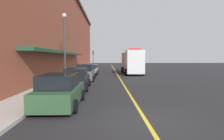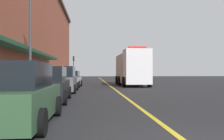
{
  "view_description": "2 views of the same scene",
  "coord_description": "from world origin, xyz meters",
  "px_view_note": "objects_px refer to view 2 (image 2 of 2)",
  "views": [
    {
      "loc": [
        -1.56,
        -7.01,
        2.53
      ],
      "look_at": [
        -0.9,
        16.88,
        0.9
      ],
      "focal_mm": 29.03,
      "sensor_mm": 36.0,
      "label": 1
    },
    {
      "loc": [
        -1.92,
        -4.39,
        1.43
      ],
      "look_at": [
        0.78,
        27.77,
        1.72
      ],
      "focal_mm": 39.1,
      "sensor_mm": 36.0,
      "label": 2
    }
  ],
  "objects_px": {
    "box_truck": "(132,68)",
    "parking_meter_0": "(57,76)",
    "street_lamp_left": "(30,27)",
    "parked_car_1": "(48,85)",
    "parked_car_3": "(70,79)",
    "parked_car_2": "(63,80)",
    "parking_meter_1": "(35,78)",
    "parked_car_0": "(14,96)",
    "traffic_light_near": "(74,63)"
  },
  "relations": [
    {
      "from": "parked_car_1",
      "to": "street_lamp_left",
      "type": "xyz_separation_m",
      "value": [
        -1.93,
        4.49,
        3.61
      ]
    },
    {
      "from": "street_lamp_left",
      "to": "parked_car_2",
      "type": "bearing_deg",
      "value": 33.68
    },
    {
      "from": "parked_car_2",
      "to": "parking_meter_0",
      "type": "height_order",
      "value": "parked_car_2"
    },
    {
      "from": "parked_car_3",
      "to": "box_truck",
      "type": "distance_m",
      "value": 6.65
    },
    {
      "from": "parking_meter_1",
      "to": "parked_car_1",
      "type": "bearing_deg",
      "value": -67.07
    },
    {
      "from": "parked_car_3",
      "to": "parked_car_2",
      "type": "bearing_deg",
      "value": -177.98
    },
    {
      "from": "parked_car_0",
      "to": "parked_car_3",
      "type": "distance_m",
      "value": 16.92
    },
    {
      "from": "parking_meter_0",
      "to": "parking_meter_1",
      "type": "height_order",
      "value": "same"
    },
    {
      "from": "parking_meter_1",
      "to": "traffic_light_near",
      "type": "xyz_separation_m",
      "value": [
        0.06,
        31.22,
        2.1
      ]
    },
    {
      "from": "parked_car_2",
      "to": "box_truck",
      "type": "relative_size",
      "value": 0.6
    },
    {
      "from": "parked_car_2",
      "to": "street_lamp_left",
      "type": "distance_m",
      "value": 4.27
    },
    {
      "from": "parked_car_0",
      "to": "traffic_light_near",
      "type": "xyz_separation_m",
      "value": [
        -1.3,
        39.58,
        2.36
      ]
    },
    {
      "from": "parked_car_1",
      "to": "parked_car_3",
      "type": "xyz_separation_m",
      "value": [
        0.06,
        11.69,
        -0.06
      ]
    },
    {
      "from": "parked_car_0",
      "to": "box_truck",
      "type": "xyz_separation_m",
      "value": [
        6.3,
        18.83,
        1.03
      ]
    },
    {
      "from": "box_truck",
      "to": "parking_meter_0",
      "type": "relative_size",
      "value": 6.03
    },
    {
      "from": "parked_car_0",
      "to": "parked_car_2",
      "type": "xyz_separation_m",
      "value": [
        0.02,
        11.04,
        0.06
      ]
    },
    {
      "from": "parked_car_1",
      "to": "parked_car_2",
      "type": "distance_m",
      "value": 5.81
    },
    {
      "from": "parked_car_2",
      "to": "traffic_light_near",
      "type": "relative_size",
      "value": 1.13
    },
    {
      "from": "parked_car_1",
      "to": "parking_meter_1",
      "type": "xyz_separation_m",
      "value": [
        -1.33,
        3.13,
        0.27
      ]
    },
    {
      "from": "parked_car_1",
      "to": "parking_meter_1",
      "type": "height_order",
      "value": "parked_car_1"
    },
    {
      "from": "box_truck",
      "to": "parking_meter_1",
      "type": "xyz_separation_m",
      "value": [
        -7.66,
        -10.47,
        -0.76
      ]
    },
    {
      "from": "parked_car_2",
      "to": "parking_meter_0",
      "type": "xyz_separation_m",
      "value": [
        -1.38,
        7.07,
        0.21
      ]
    },
    {
      "from": "parked_car_3",
      "to": "parking_meter_1",
      "type": "bearing_deg",
      "value": 172.89
    },
    {
      "from": "parked_car_1",
      "to": "street_lamp_left",
      "type": "distance_m",
      "value": 6.07
    },
    {
      "from": "parking_meter_0",
      "to": "street_lamp_left",
      "type": "bearing_deg",
      "value": -94.09
    },
    {
      "from": "parked_car_2",
      "to": "parked_car_3",
      "type": "xyz_separation_m",
      "value": [
        0.01,
        5.88,
        -0.12
      ]
    },
    {
      "from": "parking_meter_0",
      "to": "parked_car_1",
      "type": "bearing_deg",
      "value": -84.12
    },
    {
      "from": "box_truck",
      "to": "parking_meter_1",
      "type": "bearing_deg",
      "value": -37.09
    },
    {
      "from": "parked_car_1",
      "to": "traffic_light_near",
      "type": "xyz_separation_m",
      "value": [
        -1.26,
        34.35,
        2.36
      ]
    },
    {
      "from": "parking_meter_0",
      "to": "box_truck",
      "type": "bearing_deg",
      "value": 5.44
    },
    {
      "from": "box_truck",
      "to": "parking_meter_1",
      "type": "distance_m",
      "value": 13.0
    },
    {
      "from": "parked_car_2",
      "to": "parked_car_3",
      "type": "relative_size",
      "value": 1.12
    },
    {
      "from": "parked_car_2",
      "to": "parking_meter_0",
      "type": "relative_size",
      "value": 3.64
    },
    {
      "from": "parked_car_0",
      "to": "traffic_light_near",
      "type": "height_order",
      "value": "traffic_light_near"
    },
    {
      "from": "parked_car_0",
      "to": "parked_car_3",
      "type": "relative_size",
      "value": 0.96
    },
    {
      "from": "parked_car_0",
      "to": "parking_meter_0",
      "type": "xyz_separation_m",
      "value": [
        -1.36,
        18.1,
        0.27
      ]
    },
    {
      "from": "box_truck",
      "to": "parking_meter_0",
      "type": "distance_m",
      "value": 7.74
    },
    {
      "from": "parked_car_1",
      "to": "parking_meter_1",
      "type": "relative_size",
      "value": 3.38
    },
    {
      "from": "parking_meter_1",
      "to": "parked_car_3",
      "type": "bearing_deg",
      "value": 80.8
    },
    {
      "from": "box_truck",
      "to": "parking_meter_0",
      "type": "height_order",
      "value": "box_truck"
    },
    {
      "from": "parking_meter_0",
      "to": "street_lamp_left",
      "type": "xyz_separation_m",
      "value": [
        -0.6,
        -8.39,
        3.34
      ]
    },
    {
      "from": "box_truck",
      "to": "street_lamp_left",
      "type": "height_order",
      "value": "street_lamp_left"
    },
    {
      "from": "parked_car_2",
      "to": "parking_meter_1",
      "type": "distance_m",
      "value": 3.02
    },
    {
      "from": "parked_car_0",
      "to": "parked_car_3",
      "type": "height_order",
      "value": "parked_car_0"
    },
    {
      "from": "parked_car_1",
      "to": "box_truck",
      "type": "relative_size",
      "value": 0.56
    },
    {
      "from": "box_truck",
      "to": "traffic_light_near",
      "type": "xyz_separation_m",
      "value": [
        -7.6,
        20.74,
        1.33
      ]
    },
    {
      "from": "parked_car_3",
      "to": "traffic_light_near",
      "type": "distance_m",
      "value": 22.83
    },
    {
      "from": "parked_car_1",
      "to": "traffic_light_near",
      "type": "distance_m",
      "value": 34.45
    },
    {
      "from": "parked_car_0",
      "to": "street_lamp_left",
      "type": "bearing_deg",
      "value": 11.54
    },
    {
      "from": "parking_meter_1",
      "to": "traffic_light_near",
      "type": "bearing_deg",
      "value": 89.89
    }
  ]
}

